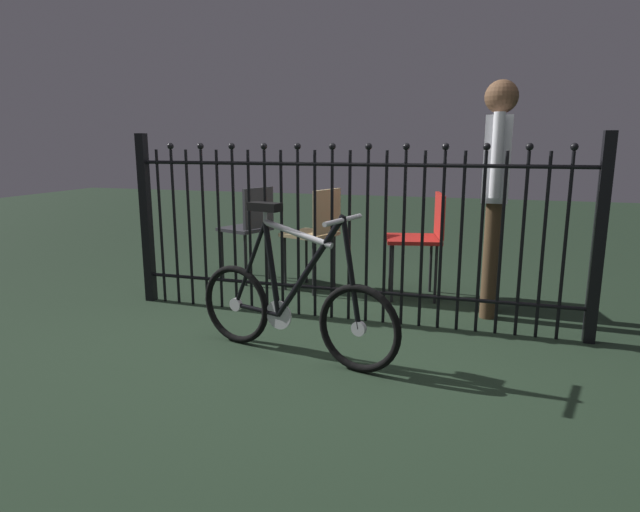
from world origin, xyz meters
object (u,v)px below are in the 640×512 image
chair_charcoal (251,223)px  person_visitor (496,178)px  chair_tan (317,228)px  chair_red (423,233)px  bicycle (293,305)px

chair_charcoal → person_visitor: size_ratio=0.52×
chair_tan → chair_charcoal: chair_tan is taller
chair_tan → chair_red: 0.90m
person_visitor → bicycle: bearing=-133.4°
chair_tan → chair_red: chair_tan is taller
chair_red → person_visitor: size_ratio=0.51×
bicycle → chair_tan: size_ratio=1.53×
chair_charcoal → person_visitor: bearing=-10.7°
chair_red → person_visitor: bearing=-31.2°
chair_charcoal → bicycle: bearing=-58.3°
chair_charcoal → person_visitor: (2.10, -0.40, 0.47)m
chair_red → person_visitor: person_visitor is taller
bicycle → chair_red: (0.59, 1.51, 0.22)m
bicycle → chair_red: 1.64m
bicycle → person_visitor: 1.78m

